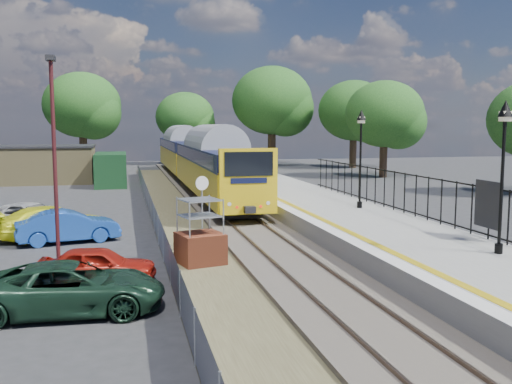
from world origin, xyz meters
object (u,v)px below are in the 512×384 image
object	(u,v)px
carpark_lamp	(54,155)
brick_plinth	(200,233)
car_red	(98,266)
speed_sign	(202,198)
car_blue	(68,226)
victorian_lamp_south	(504,141)
train	(194,156)
car_white	(31,218)
car_green	(71,288)
victorian_lamp_north	(361,136)
car_yellow	(55,222)

from	to	relation	value
carpark_lamp	brick_plinth	bearing A→B (deg)	16.48
car_red	brick_plinth	bearing A→B (deg)	-55.60
speed_sign	car_blue	bearing A→B (deg)	142.18
victorian_lamp_south	car_red	distance (m)	12.63
train	speed_sign	bearing A→B (deg)	-96.14
car_blue	car_white	world-z (taller)	car_blue
car_green	car_red	xyz separation A→B (m)	(0.56, 2.54, -0.07)
car_green	train	bearing A→B (deg)	-9.84
victorian_lamp_north	speed_sign	size ratio (longest dim) A/B	1.66
victorian_lamp_north	car_white	xyz separation A→B (m)	(-14.89, 2.01, -3.64)
victorian_lamp_north	car_white	world-z (taller)	victorian_lamp_north
car_blue	car_white	size ratio (longest dim) A/B	0.86
brick_plinth	car_blue	world-z (taller)	brick_plinth
speed_sign	car_red	world-z (taller)	speed_sign
brick_plinth	carpark_lamp	bearing A→B (deg)	-163.52
victorian_lamp_south	train	distance (m)	31.24
train	car_white	bearing A→B (deg)	-117.18
victorian_lamp_north	train	xyz separation A→B (m)	(-5.30, 20.69, -1.96)
train	car_white	distance (m)	21.07
carpark_lamp	car_white	world-z (taller)	carpark_lamp
victorian_lamp_south	speed_sign	size ratio (longest dim) A/B	1.66
victorian_lamp_south	car_yellow	world-z (taller)	victorian_lamp_south
car_green	car_blue	size ratio (longest dim) A/B	1.16
speed_sign	car_yellow	bearing A→B (deg)	135.34
carpark_lamp	car_green	distance (m)	4.45
car_yellow	car_white	xyz separation A→B (m)	(-1.19, 1.69, -0.03)
victorian_lamp_north	brick_plinth	bearing A→B (deg)	-145.40
car_blue	victorian_lamp_north	bearing A→B (deg)	-99.83
brick_plinth	car_green	xyz separation A→B (m)	(-3.87, -4.34, -0.45)
victorian_lamp_north	car_green	distance (m)	16.21
brick_plinth	carpark_lamp	size ratio (longest dim) A/B	0.34
train	car_yellow	distance (m)	22.10
brick_plinth	car_yellow	distance (m)	8.12
train	car_green	world-z (taller)	train
car_yellow	victorian_lamp_south	bearing A→B (deg)	-145.23
car_red	car_blue	world-z (taller)	car_blue
victorian_lamp_north	car_white	bearing A→B (deg)	172.31
victorian_lamp_south	car_green	distance (m)	12.89
victorian_lamp_south	carpark_lamp	size ratio (longest dim) A/B	0.68
speed_sign	car_white	bearing A→B (deg)	128.54
train	car_blue	xyz separation A→B (m)	(-7.77, -21.42, -1.67)
carpark_lamp	victorian_lamp_south	bearing A→B (deg)	-12.81
train	victorian_lamp_north	bearing A→B (deg)	-75.63
brick_plinth	car_red	distance (m)	3.80
car_green	car_red	distance (m)	2.60
speed_sign	car_red	distance (m)	6.39
speed_sign	car_green	distance (m)	8.77
victorian_lamp_north	car_red	size ratio (longest dim) A/B	1.34
train	speed_sign	xyz separation A→B (m)	(-2.50, -23.26, -0.45)
carpark_lamp	car_blue	bearing A→B (deg)	92.74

